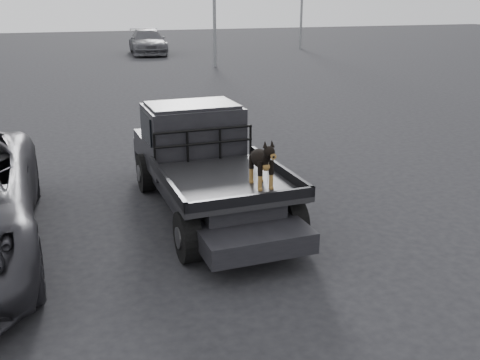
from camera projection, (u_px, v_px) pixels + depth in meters
name	position (u px, v px, depth m)	size (l,w,h in m)	color
ground	(231.00, 251.00, 8.14)	(120.00, 120.00, 0.00)	black
flatbed_ute	(208.00, 188.00, 9.47)	(2.00, 5.40, 0.92)	black
ute_cab	(192.00, 127.00, 10.03)	(1.72, 1.30, 0.88)	black
headache_rack	(204.00, 145.00, 9.41)	(1.80, 0.08, 0.55)	black
dog	(261.00, 163.00, 8.07)	(0.32, 0.60, 0.74)	black
distant_car_b	(148.00, 42.00, 36.60)	(2.31, 5.68, 1.65)	#4B4B50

